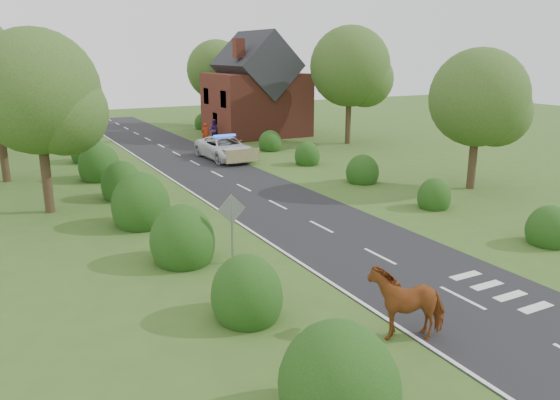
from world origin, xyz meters
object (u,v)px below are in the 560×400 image
road_sign (232,219)px  pedestrian_red (205,133)px  pedestrian_purple (214,130)px  cow (406,305)px  police_van (225,148)px

road_sign → pedestrian_red: road_sign is taller
pedestrian_red → pedestrian_purple: (1.24, 1.22, 0.07)m
cow → pedestrian_purple: (7.79, 33.46, 0.12)m
cow → police_van: 25.63m
police_van → pedestrian_red: bearing=78.8°
pedestrian_purple → cow: bearing=116.3°
pedestrian_purple → pedestrian_red: bearing=84.1°
cow → pedestrian_red: bearing=-169.5°
road_sign → pedestrian_red: size_ratio=1.49×
road_sign → pedestrian_purple: 28.45m
cow → pedestrian_purple: pedestrian_purple is taller
pedestrian_red → police_van: bearing=79.2°
police_van → pedestrian_purple: (2.49, 8.39, 0.11)m
cow → pedestrian_purple: size_ratio=1.22×
cow → pedestrian_red: (6.56, 32.24, 0.06)m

